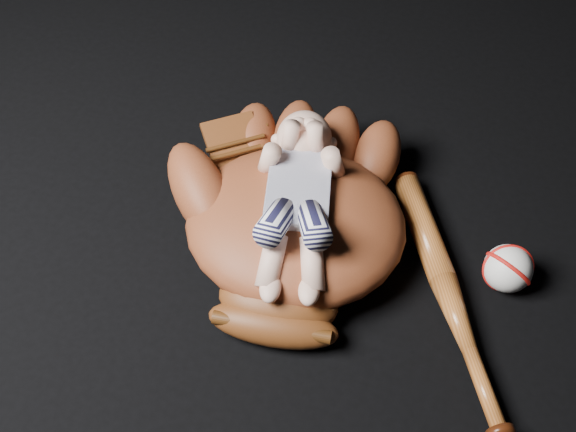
{
  "coord_description": "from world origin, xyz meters",
  "views": [
    {
      "loc": [
        0.19,
        -0.69,
        1.0
      ],
      "look_at": [
        -0.05,
        0.03,
        0.09
      ],
      "focal_mm": 45.0,
      "sensor_mm": 36.0,
      "label": 1
    }
  ],
  "objects_px": {
    "baseball_bat": "(448,294)",
    "baseball": "(508,269)",
    "baseball_glove": "(296,216)",
    "newborn_baby": "(297,201)"
  },
  "relations": [
    {
      "from": "baseball_glove",
      "to": "newborn_baby",
      "type": "height_order",
      "value": "newborn_baby"
    },
    {
      "from": "baseball_bat",
      "to": "baseball",
      "type": "distance_m",
      "value": 0.11
    },
    {
      "from": "baseball_bat",
      "to": "baseball",
      "type": "bearing_deg",
      "value": 39.45
    },
    {
      "from": "newborn_baby",
      "to": "baseball",
      "type": "height_order",
      "value": "newborn_baby"
    },
    {
      "from": "newborn_baby",
      "to": "baseball_bat",
      "type": "relative_size",
      "value": 0.73
    },
    {
      "from": "baseball_glove",
      "to": "baseball_bat",
      "type": "height_order",
      "value": "baseball_glove"
    },
    {
      "from": "baseball_glove",
      "to": "baseball",
      "type": "bearing_deg",
      "value": -0.86
    },
    {
      "from": "baseball_glove",
      "to": "baseball",
      "type": "distance_m",
      "value": 0.36
    },
    {
      "from": "baseball_glove",
      "to": "newborn_baby",
      "type": "xyz_separation_m",
      "value": [
        0.01,
        -0.01,
        0.05
      ]
    },
    {
      "from": "baseball_bat",
      "to": "baseball",
      "type": "height_order",
      "value": "baseball"
    }
  ]
}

